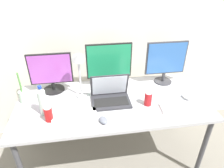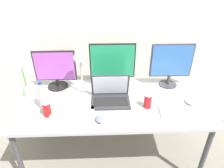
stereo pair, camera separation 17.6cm
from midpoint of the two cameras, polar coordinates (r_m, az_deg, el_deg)
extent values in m
plane|color=gray|center=(2.36, -2.26, -19.65)|extent=(16.00, 16.00, 0.00)
cube|color=silver|center=(2.17, -4.94, 16.66)|extent=(7.00, 0.08, 2.60)
cylinder|color=#424247|center=(2.10, 22.39, -16.66)|extent=(0.04, 0.04, 0.71)
cylinder|color=#424247|center=(2.45, -22.83, -8.87)|extent=(0.04, 0.04, 0.71)
cylinder|color=#424247|center=(2.55, 15.03, -5.66)|extent=(0.04, 0.04, 0.71)
cube|color=#B7B7BC|center=(1.87, -2.71, -5.24)|extent=(1.74, 0.82, 0.03)
cylinder|color=black|center=(2.12, -18.55, -1.56)|extent=(0.21, 0.21, 0.01)
cylinder|color=black|center=(2.10, -18.73, -0.60)|extent=(0.03, 0.03, 0.07)
cube|color=black|center=(2.01, -19.62, 4.04)|extent=(0.41, 0.02, 0.31)
cube|color=#A54CB2|center=(2.00, -19.67, 3.88)|extent=(0.38, 0.01, 0.28)
cylinder|color=black|center=(2.10, -3.19, -0.09)|extent=(0.20, 0.20, 0.01)
cylinder|color=black|center=(2.08, -3.22, 1.02)|extent=(0.03, 0.03, 0.08)
cube|color=black|center=(1.98, -3.41, 6.53)|extent=(0.45, 0.02, 0.36)
cube|color=#1E8C59|center=(1.97, -3.37, 6.38)|extent=(0.43, 0.01, 0.33)
cylinder|color=#38383D|center=(2.20, 12.09, 0.74)|extent=(0.19, 0.19, 0.01)
cylinder|color=#38383D|center=(2.18, 12.24, 1.96)|extent=(0.03, 0.03, 0.09)
cube|color=#38383D|center=(2.08, 12.89, 7.23)|extent=(0.42, 0.02, 0.34)
cube|color=#3366B2|center=(2.07, 13.02, 7.09)|extent=(0.40, 0.01, 0.32)
cube|color=#2D2D33|center=(1.83, -3.08, -5.12)|extent=(0.35, 0.24, 0.02)
cube|color=black|center=(1.81, -3.03, -5.16)|extent=(0.31, 0.13, 0.00)
cube|color=#2D2D33|center=(1.83, -3.49, -0.34)|extent=(0.35, 0.07, 0.23)
cube|color=silver|center=(1.83, -3.46, -0.50)|extent=(0.31, 0.06, 0.21)
cube|color=white|center=(1.83, 16.79, -6.59)|extent=(0.38, 0.18, 0.02)
cube|color=white|center=(1.72, -13.57, -8.70)|extent=(0.37, 0.15, 0.02)
ellipsoid|color=silver|center=(1.97, 18.17, -3.55)|extent=(0.09, 0.11, 0.04)
ellipsoid|color=slate|center=(1.62, -5.64, -10.33)|extent=(0.09, 0.11, 0.04)
cylinder|color=silver|center=(1.76, -21.91, -5.12)|extent=(0.07, 0.07, 0.22)
cone|color=silver|center=(1.70, -22.72, -1.65)|extent=(0.06, 0.06, 0.03)
cylinder|color=#1938B2|center=(1.69, -22.88, -0.93)|extent=(0.03, 0.03, 0.02)
cylinder|color=red|center=(1.79, 7.53, -4.36)|extent=(0.07, 0.07, 0.12)
cylinder|color=silver|center=(1.75, 7.66, -2.67)|extent=(0.06, 0.06, 0.00)
cylinder|color=red|center=(1.71, -20.57, -8.20)|extent=(0.07, 0.07, 0.12)
cylinder|color=silver|center=(1.67, -20.96, -6.50)|extent=(0.06, 0.06, 0.00)
cylinder|color=#B2D1B7|center=(2.03, -26.31, -3.28)|extent=(0.08, 0.08, 0.11)
cylinder|color=#519342|center=(1.96, -27.29, 0.33)|extent=(0.01, 0.01, 0.19)
cylinder|color=#B7B7BC|center=(1.96, -11.23, -3.19)|extent=(0.11, 0.11, 0.01)
cylinder|color=#B7B7BC|center=(1.86, -11.84, 1.92)|extent=(0.02, 0.02, 0.38)
cone|color=#B7B7BC|center=(1.71, -12.67, 7.51)|extent=(0.11, 0.12, 0.11)
camera|label=1|loc=(0.09, -92.86, -1.69)|focal=32.00mm
camera|label=2|loc=(0.09, 87.14, 1.69)|focal=32.00mm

